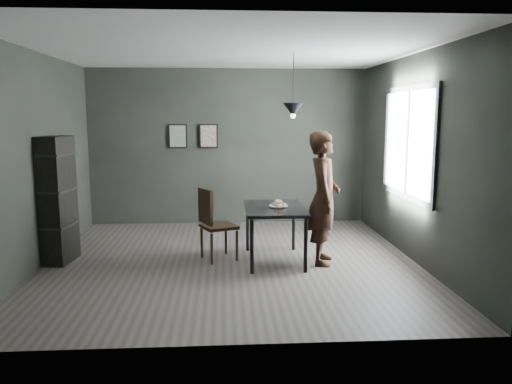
{
  "coord_description": "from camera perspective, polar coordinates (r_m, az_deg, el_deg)",
  "views": [
    {
      "loc": [
        -0.08,
        -6.6,
        1.99
      ],
      "look_at": [
        0.35,
        0.05,
        0.95
      ],
      "focal_mm": 35.0,
      "sensor_mm": 36.0,
      "label": 1
    }
  ],
  "objects": [
    {
      "name": "wood_chair",
      "position": [
        6.84,
        -4.96,
        -3.16
      ],
      "size": [
        0.57,
        0.57,
        1.0
      ],
      "rotation": [
        0.0,
        0.0,
        0.42
      ],
      "color": "black",
      "rests_on": "ground"
    },
    {
      "name": "shelf_unit",
      "position": [
        7.2,
        -21.77,
        -0.85
      ],
      "size": [
        0.4,
        0.61,
        1.7
      ],
      "primitive_type": "cube",
      "rotation": [
        0.0,
        0.0,
        -0.14
      ],
      "color": "black",
      "rests_on": "ground"
    },
    {
      "name": "pendant_lamp",
      "position": [
        6.76,
        4.26,
        9.37
      ],
      "size": [
        0.28,
        0.28,
        0.86
      ],
      "color": "black",
      "rests_on": "ground"
    },
    {
      "name": "ceiling",
      "position": [
        6.65,
        -3.1,
        15.86
      ],
      "size": [
        5.0,
        5.0,
        0.02
      ],
      "color": "silver",
      "rests_on": "ground"
    },
    {
      "name": "white_plate",
      "position": [
        6.75,
        2.59,
        -1.66
      ],
      "size": [
        0.23,
        0.23,
        0.01
      ],
      "primitive_type": "cylinder",
      "color": "white",
      "rests_on": "cafe_table"
    },
    {
      "name": "ground",
      "position": [
        6.89,
        -2.91,
        -7.92
      ],
      "size": [
        5.0,
        5.0,
        0.0
      ],
      "primitive_type": "plane",
      "color": "#34302D",
      "rests_on": "ground"
    },
    {
      "name": "donut_pile",
      "position": [
        6.75,
        2.59,
        -1.36
      ],
      "size": [
        0.19,
        0.19,
        0.09
      ],
      "rotation": [
        0.0,
        0.0,
        0.22
      ],
      "color": "beige",
      "rests_on": "white_plate"
    },
    {
      "name": "back_wall",
      "position": [
        9.12,
        -3.21,
        5.16
      ],
      "size": [
        5.0,
        0.1,
        2.8
      ],
      "primitive_type": "cube",
      "color": "black",
      "rests_on": "ground"
    },
    {
      "name": "woman",
      "position": [
        6.69,
        7.73,
        -0.66
      ],
      "size": [
        0.55,
        0.72,
        1.78
      ],
      "primitive_type": "imported",
      "rotation": [
        0.0,
        0.0,
        1.37
      ],
      "color": "black",
      "rests_on": "ground"
    },
    {
      "name": "framed_print_right",
      "position": [
        9.08,
        -5.45,
        6.38
      ],
      "size": [
        0.34,
        0.04,
        0.44
      ],
      "color": "black",
      "rests_on": "ground"
    },
    {
      "name": "framed_print_left",
      "position": [
        9.11,
        -8.93,
        6.32
      ],
      "size": [
        0.34,
        0.04,
        0.44
      ],
      "color": "black",
      "rests_on": "ground"
    },
    {
      "name": "window_assembly",
      "position": [
        7.27,
        16.93,
        5.42
      ],
      "size": [
        0.04,
        1.96,
        1.56
      ],
      "color": "white",
      "rests_on": "ground"
    },
    {
      "name": "cafe_table",
      "position": [
        6.76,
        2.14,
        -2.38
      ],
      "size": [
        0.8,
        1.2,
        0.75
      ],
      "color": "black",
      "rests_on": "ground"
    }
  ]
}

